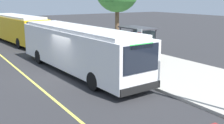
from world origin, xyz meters
TOP-DOWN VIEW (x-y plane):
  - ground_plane at (0.00, 0.00)m, footprint 120.00×120.00m
  - sidewalk_curb at (0.00, 6.00)m, footprint 44.00×6.40m
  - lane_stripe_center at (0.00, -2.20)m, footprint 36.00×0.14m
  - transit_bus_main at (-0.43, 1.01)m, footprint 12.66×3.25m
  - transit_bus_second at (-14.84, 0.87)m, footprint 11.41×3.58m
  - bus_shelter at (-0.70, 6.19)m, footprint 2.90×1.60m
  - waiting_bench at (-0.39, 6.13)m, footprint 1.60×0.48m
  - route_sign_post at (2.62, 3.74)m, footprint 0.44×0.08m
  - pedestrian_commuter at (-1.20, 4.94)m, footprint 0.24×0.40m

SIDE VIEW (x-z plane):
  - ground_plane at x=0.00m, z-range 0.00..0.00m
  - lane_stripe_center at x=0.00m, z-range 0.00..0.01m
  - sidewalk_curb at x=0.00m, z-range 0.00..0.15m
  - waiting_bench at x=-0.39m, z-range 0.16..1.11m
  - pedestrian_commuter at x=-1.20m, z-range 0.27..1.96m
  - transit_bus_second at x=-14.84m, z-range 0.14..3.09m
  - transit_bus_main at x=-0.43m, z-range 0.14..3.09m
  - bus_shelter at x=-0.70m, z-range 0.68..3.16m
  - route_sign_post at x=2.62m, z-range 0.56..3.36m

